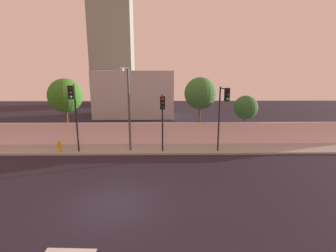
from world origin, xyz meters
TOP-DOWN VIEW (x-y plane):
  - ground_plane at (0.00, 0.00)m, footprint 80.00×80.00m
  - sidewalk at (0.00, 8.20)m, footprint 36.00×2.40m
  - perimeter_wall at (0.00, 9.49)m, footprint 36.00×0.18m
  - traffic_light_left at (-3.89, 6.78)m, footprint 0.52×1.73m
  - traffic_light_center at (2.34, 6.79)m, footprint 0.34×1.61m
  - traffic_light_right at (6.64, 6.80)m, footprint 0.40×1.66m
  - street_lamp_curbside at (-0.20, 7.50)m, footprint 0.75×1.86m
  - fire_hydrant at (-5.48, 7.54)m, footprint 0.44×0.26m
  - roadside_tree_leftmost at (-5.76, 10.29)m, footprint 2.83×2.83m
  - roadside_tree_midleft at (5.49, 10.29)m, footprint 2.67×2.67m
  - roadside_tree_midright at (9.40, 10.29)m, footprint 2.03×2.03m
  - low_building_distant at (-1.47, 23.49)m, footprint 10.31×6.00m
  - tower_on_skyline at (-6.58, 35.49)m, footprint 7.10×5.00m

SIDE VIEW (x-z plane):
  - ground_plane at x=0.00m, z-range 0.00..0.00m
  - sidewalk at x=0.00m, z-range 0.00..0.15m
  - fire_hydrant at x=-5.48m, z-range 0.18..1.02m
  - perimeter_wall at x=0.00m, z-range 0.15..1.95m
  - low_building_distant at x=-1.47m, z-range 0.00..6.07m
  - roadside_tree_midright at x=9.40m, z-range 1.02..5.10m
  - traffic_light_center at x=2.34m, z-range 1.17..5.48m
  - traffic_light_right at x=6.64m, z-range 1.27..6.14m
  - traffic_light_left at x=-3.89m, z-range 1.31..6.35m
  - street_lamp_curbside at x=-0.20m, z-range 0.75..6.97m
  - roadside_tree_leftmost at x=-5.76m, z-range 1.34..6.85m
  - roadside_tree_midleft at x=5.49m, z-range 1.46..7.07m
  - tower_on_skyline at x=-6.58m, z-range 0.00..23.36m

